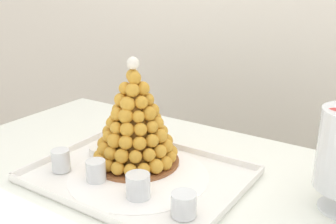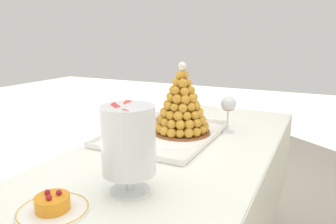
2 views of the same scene
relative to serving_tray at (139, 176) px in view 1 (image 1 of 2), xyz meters
name	(u,v)px [view 1 (image 1 of 2)]	position (x,y,z in m)	size (l,w,h in m)	color
serving_tray	(139,176)	(0.00, 0.00, 0.00)	(0.54, 0.41, 0.02)	white
croquembouche	(135,123)	(-0.05, 0.06, 0.12)	(0.24, 0.24, 0.30)	brown
dessert_cup_left	(61,161)	(-0.19, -0.09, 0.03)	(0.05, 0.05, 0.06)	silver
dessert_cup_mid_left	(96,171)	(-0.07, -0.08, 0.03)	(0.05, 0.05, 0.05)	silver
dessert_cup_centre	(138,187)	(0.07, -0.09, 0.03)	(0.06, 0.06, 0.06)	silver
dessert_cup_mid_right	(183,205)	(0.19, -0.09, 0.03)	(0.06, 0.06, 0.05)	silver
creme_brulee_ramekin	(105,149)	(-0.17, 0.05, 0.02)	(0.09, 0.09, 0.02)	white
wine_glass	(138,103)	(-0.17, 0.22, 0.11)	(0.07, 0.07, 0.16)	silver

